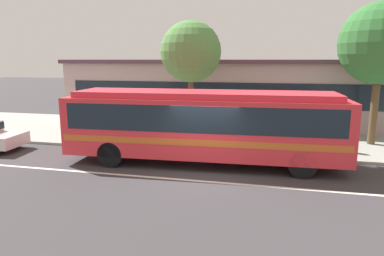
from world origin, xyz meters
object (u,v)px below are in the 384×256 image
pedestrian_waiting_near_sign (289,127)px  street_tree_near_stop (191,52)px  pedestrian_walking_along_curb (336,129)px  bus_stop_sign (336,121)px  street_tree_mid_block (381,44)px  transit_bus (204,122)px

pedestrian_waiting_near_sign → street_tree_near_stop: bearing=163.4°
pedestrian_walking_along_curb → bus_stop_sign: 1.45m
street_tree_near_stop → street_tree_mid_block: (8.86, 0.37, 0.34)m
transit_bus → street_tree_near_stop: bearing=109.9°
transit_bus → street_tree_near_stop: (-1.56, 4.31, 2.80)m
bus_stop_sign → street_tree_near_stop: street_tree_near_stop is taller
bus_stop_sign → street_tree_near_stop: size_ratio=0.41×
street_tree_mid_block → bus_stop_sign: bearing=-125.7°
pedestrian_waiting_near_sign → pedestrian_walking_along_curb: pedestrian_waiting_near_sign is taller
street_tree_near_stop → street_tree_mid_block: size_ratio=0.90×
pedestrian_walking_along_curb → street_tree_mid_block: bearing=41.5°
pedestrian_walking_along_curb → street_tree_near_stop: size_ratio=0.28×
transit_bus → street_tree_mid_block: bearing=32.6°
pedestrian_waiting_near_sign → bus_stop_sign: size_ratio=0.71×
bus_stop_sign → street_tree_mid_block: bearing=54.3°
transit_bus → bus_stop_sign: 5.43m
transit_bus → bus_stop_sign: bearing=18.2°
pedestrian_walking_along_curb → street_tree_near_stop: street_tree_near_stop is taller
pedestrian_waiting_near_sign → street_tree_near_stop: (-4.91, 1.46, 3.36)m
pedestrian_walking_along_curb → bus_stop_sign: size_ratio=0.69×
transit_bus → pedestrian_walking_along_curb: size_ratio=6.61×
pedestrian_waiting_near_sign → bus_stop_sign: 2.21m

